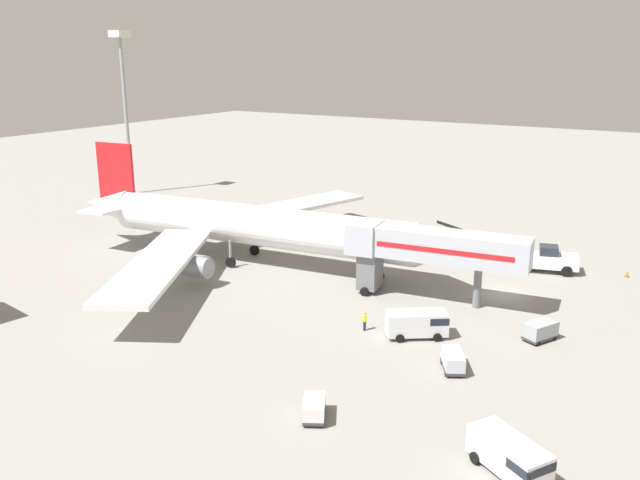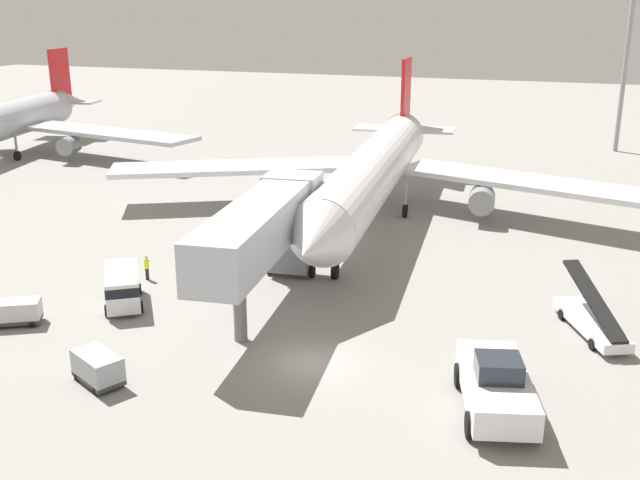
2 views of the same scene
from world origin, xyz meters
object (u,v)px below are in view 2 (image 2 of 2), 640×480
Objects in this scene: baggage_cart_near_left at (15,312)px; belt_loader_truck at (591,320)px; jet_bridge at (266,226)px; apron_light_mast at (633,0)px; pushback_tug at (496,385)px; ground_crew_worker_foreground at (147,267)px; service_van_mid_center at (123,286)px; airplane_at_gate at (376,168)px; baggage_cart_rear_right at (98,367)px.

belt_loader_truck is at bearing 17.85° from baggage_cart_near_left.
apron_light_mast is (20.09, 58.67, 12.57)m from jet_bridge.
jet_bridge is at bearing -172.57° from belt_loader_truck.
jet_bridge is 2.35× the size of pushback_tug.
baggage_cart_near_left is at bearing -162.15° from belt_loader_truck.
service_van_mid_center is at bearing -75.67° from ground_crew_worker_foreground.
belt_loader_truck is 0.26× the size of apron_light_mast.
baggage_cart_near_left is at bearing 179.38° from pushback_tug.
airplane_at_gate is 31.42m from pushback_tug.
ground_crew_worker_foreground is at bearing -177.70° from belt_loader_truck.
service_van_mid_center is (-25.93, -5.30, 0.45)m from belt_loader_truck.
pushback_tug reaches higher than baggage_cart_rear_right.
pushback_tug is (13.44, -28.25, -2.87)m from airplane_at_gate.
baggage_cart_near_left is 0.12× the size of apron_light_mast.
baggage_cart_rear_right is (4.34, -8.42, -0.37)m from service_van_mid_center.
belt_loader_truck reaches higher than service_van_mid_center.
airplane_at_gate is at bearing 82.33° from baggage_cart_rear_right.
jet_bridge is 9.99m from ground_crew_worker_foreground.
pushback_tug is 0.28× the size of apron_light_mast.
baggage_cart_rear_right is (-17.76, -3.79, -0.42)m from pushback_tug.
service_van_mid_center is 5.95m from baggage_cart_near_left.
airplane_at_gate reaches higher than baggage_cart_near_left.
airplane_at_gate reaches higher than belt_loader_truck.
pushback_tug is 22.58m from service_van_mid_center.
baggage_cart_rear_right is at bearing -62.72° from service_van_mid_center.
airplane_at_gate is at bearing 115.45° from pushback_tug.
ground_crew_worker_foreground is (-1.08, 4.21, -0.34)m from service_van_mid_center.
jet_bridge is at bearing 72.31° from baggage_cart_rear_right.
ground_crew_worker_foreground is at bearing 70.93° from baggage_cart_near_left.
airplane_at_gate reaches higher than service_van_mid_center.
belt_loader_truck reaches higher than ground_crew_worker_foreground.
airplane_at_gate is 6.67× the size of pushback_tug.
baggage_cart_rear_right is at bearing -108.71° from apron_light_mast.
jet_bridge is 3.34× the size of service_van_mid_center.
jet_bridge is 5.56× the size of baggage_cart_rear_right.
service_van_mid_center is (-22.10, 4.63, -0.05)m from pushback_tug.
apron_light_mast reaches higher than airplane_at_gate.
jet_bridge reaches higher than pushback_tug.
pushback_tug reaches higher than baggage_cart_near_left.
pushback_tug is at bearing -20.90° from ground_crew_worker_foreground.
baggage_cart_rear_right is 75.80m from apron_light_mast.
service_van_mid_center is at bearing -110.13° from airplane_at_gate.
belt_loader_truck is at bearing 68.93° from pushback_tug.
pushback_tug is at bearing -64.55° from airplane_at_gate.
service_van_mid_center is 4.36m from ground_crew_worker_foreground.
ground_crew_worker_foreground reaches higher than baggage_cart_rear_right.
jet_bridge is 5.59× the size of baggage_cart_near_left.
pushback_tug is 2.38× the size of baggage_cart_near_left.
airplane_at_gate is 20.68m from jet_bridge.
airplane_at_gate is at bearing 88.11° from jet_bridge.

